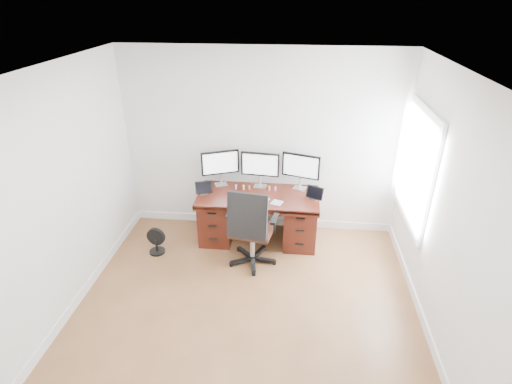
# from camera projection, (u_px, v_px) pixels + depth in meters

# --- Properties ---
(ground) EXTENTS (4.50, 4.50, 0.00)m
(ground) POSITION_uv_depth(u_px,v_px,m) (242.00, 331.00, 4.36)
(ground) COLOR brown
(ground) RESTS_ON ground
(back_wall) EXTENTS (4.00, 0.10, 2.70)m
(back_wall) POSITION_uv_depth(u_px,v_px,m) (261.00, 144.00, 5.74)
(back_wall) COLOR white
(back_wall) RESTS_ON ground
(right_wall) EXTENTS (0.10, 4.50, 2.70)m
(right_wall) POSITION_uv_depth(u_px,v_px,m) (457.00, 232.00, 3.66)
(right_wall) COLOR white
(right_wall) RESTS_ON ground
(desk) EXTENTS (1.70, 0.80, 0.75)m
(desk) POSITION_uv_depth(u_px,v_px,m) (258.00, 215.00, 5.80)
(desk) COLOR #3E140C
(desk) RESTS_ON ground
(office_chair) EXTENTS (0.70, 0.70, 1.15)m
(office_chair) POSITION_uv_depth(u_px,v_px,m) (251.00, 240.00, 5.27)
(office_chair) COLOR black
(office_chair) RESTS_ON ground
(floor_fan) EXTENTS (0.26, 0.22, 0.38)m
(floor_fan) POSITION_uv_depth(u_px,v_px,m) (156.00, 241.00, 5.59)
(floor_fan) COLOR black
(floor_fan) RESTS_ON ground
(monitor_left) EXTENTS (0.52, 0.24, 0.53)m
(monitor_left) POSITION_uv_depth(u_px,v_px,m) (220.00, 164.00, 5.75)
(monitor_left) COLOR silver
(monitor_left) RESTS_ON desk
(monitor_center) EXTENTS (0.55, 0.16, 0.53)m
(monitor_center) POSITION_uv_depth(u_px,v_px,m) (260.00, 166.00, 5.70)
(monitor_center) COLOR silver
(monitor_center) RESTS_ON desk
(monitor_right) EXTENTS (0.54, 0.20, 0.53)m
(monitor_right) POSITION_uv_depth(u_px,v_px,m) (301.00, 167.00, 5.65)
(monitor_right) COLOR silver
(monitor_right) RESTS_ON desk
(tablet_left) EXTENTS (0.25, 0.14, 0.19)m
(tablet_left) POSITION_uv_depth(u_px,v_px,m) (204.00, 189.00, 5.60)
(tablet_left) COLOR silver
(tablet_left) RESTS_ON desk
(tablet_right) EXTENTS (0.24, 0.17, 0.19)m
(tablet_right) POSITION_uv_depth(u_px,v_px,m) (315.00, 194.00, 5.46)
(tablet_right) COLOR silver
(tablet_right) RESTS_ON desk
(keyboard) EXTENTS (0.30, 0.18, 0.01)m
(keyboard) POSITION_uv_depth(u_px,v_px,m) (259.00, 199.00, 5.48)
(keyboard) COLOR silver
(keyboard) RESTS_ON desk
(trackpad) EXTENTS (0.18, 0.18, 0.01)m
(trackpad) POSITION_uv_depth(u_px,v_px,m) (277.00, 203.00, 5.40)
(trackpad) COLOR #B5B7BC
(trackpad) RESTS_ON desk
(drawing_tablet) EXTENTS (0.24, 0.19, 0.01)m
(drawing_tablet) POSITION_uv_depth(u_px,v_px,m) (235.00, 199.00, 5.50)
(drawing_tablet) COLOR black
(drawing_tablet) RESTS_ON desk
(phone) EXTENTS (0.13, 0.10, 0.01)m
(phone) POSITION_uv_depth(u_px,v_px,m) (257.00, 196.00, 5.57)
(phone) COLOR black
(phone) RESTS_ON desk
(figurine_blue) EXTENTS (0.03, 0.03, 0.07)m
(figurine_blue) POSITION_uv_depth(u_px,v_px,m) (236.00, 187.00, 5.76)
(figurine_blue) COLOR #5873E1
(figurine_blue) RESTS_ON desk
(figurine_yellow) EXTENTS (0.03, 0.03, 0.07)m
(figurine_yellow) POSITION_uv_depth(u_px,v_px,m) (244.00, 187.00, 5.75)
(figurine_yellow) COLOR #E2C77A
(figurine_yellow) RESTS_ON desk
(figurine_brown) EXTENTS (0.03, 0.03, 0.07)m
(figurine_brown) POSITION_uv_depth(u_px,v_px,m) (249.00, 187.00, 5.74)
(figurine_brown) COLOR brown
(figurine_brown) RESTS_ON desk
(figurine_orange) EXTENTS (0.03, 0.03, 0.07)m
(figurine_orange) POSITION_uv_depth(u_px,v_px,m) (269.00, 188.00, 5.72)
(figurine_orange) COLOR #FD925E
(figurine_orange) RESTS_ON desk
(figurine_pink) EXTENTS (0.03, 0.03, 0.07)m
(figurine_pink) POSITION_uv_depth(u_px,v_px,m) (275.00, 188.00, 5.71)
(figurine_pink) COLOR pink
(figurine_pink) RESTS_ON desk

